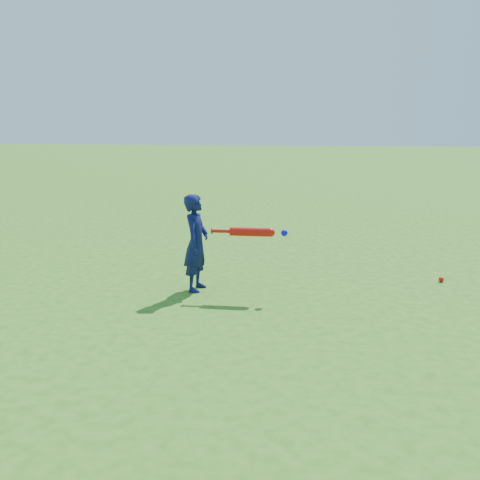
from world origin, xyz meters
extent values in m
plane|color=#2D6618|center=(0.00, 0.00, 0.00)|extent=(80.00, 80.00, 0.00)
imported|color=#0E1345|center=(-0.23, 0.04, 0.55)|extent=(0.30, 0.43, 1.11)
sphere|color=red|center=(2.62, 0.77, 0.03)|extent=(0.06, 0.06, 0.06)
cylinder|color=red|center=(-0.04, -0.01, 0.71)|extent=(0.02, 0.06, 0.06)
cylinder|color=red|center=(0.07, -0.01, 0.71)|extent=(0.21, 0.04, 0.04)
cylinder|color=red|center=(0.39, 0.00, 0.71)|extent=(0.45, 0.10, 0.10)
sphere|color=red|center=(0.62, 0.00, 0.71)|extent=(0.10, 0.10, 0.10)
sphere|color=#0C0DD3|center=(0.77, 0.00, 0.71)|extent=(0.07, 0.07, 0.07)
camera|label=1|loc=(1.12, -5.71, 1.88)|focal=40.00mm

